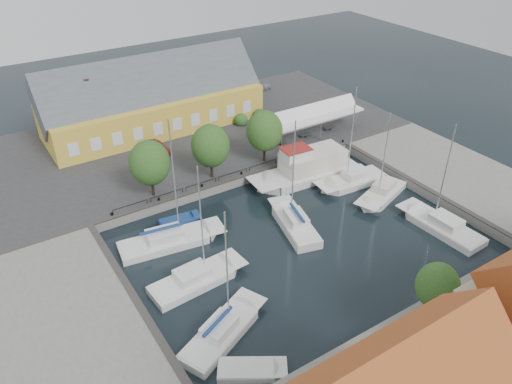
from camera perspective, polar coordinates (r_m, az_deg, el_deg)
ground at (r=49.04m, az=3.80°, el=-4.63°), size 140.00×140.00×0.00m
north_quay at (r=65.88m, az=-8.05°, el=5.91°), size 56.00×26.00×1.00m
west_quay at (r=41.10m, az=-20.98°, el=-15.18°), size 12.00×24.00×1.00m
east_quay at (r=61.55m, az=21.79°, el=1.76°), size 12.00×24.00×1.00m
south_bank at (r=38.80m, az=23.48°, el=-19.51°), size 56.00×14.00×1.00m
quay_edge_fittings at (r=51.61m, az=0.77°, el=-1.03°), size 56.00×24.72×0.40m
warehouse at (r=67.98m, az=-12.29°, el=9.96°), size 28.56×14.00×9.55m
tent_canopy at (r=64.67m, az=6.46°, el=8.62°), size 14.00×4.00×2.83m
quay_trees at (r=54.26m, az=-5.23°, el=5.26°), size 18.20×4.20×6.30m
car_silver at (r=79.84m, az=0.26°, el=11.94°), size 4.14×1.82×1.39m
car_red at (r=61.91m, az=-11.33°, el=4.98°), size 2.41×4.27×1.33m
center_sailboat at (r=49.50m, az=4.41°, el=-3.74°), size 4.47×8.79×11.79m
trawler at (r=57.60m, az=5.92°, el=2.56°), size 13.55×4.81×5.00m
east_boat_a at (r=57.51m, az=10.97°, el=1.18°), size 8.84×3.53×12.17m
east_boat_b at (r=55.75m, az=14.12°, el=-0.33°), size 8.05×4.88×10.66m
east_boat_c at (r=52.47m, az=20.41°, el=-3.79°), size 3.27×9.26×11.54m
west_boat_a at (r=48.03m, az=-9.84°, el=-5.61°), size 10.45×4.25×13.25m
west_boat_c at (r=43.53m, az=-6.83°, el=-10.00°), size 8.93×3.44×11.75m
west_boat_d at (r=39.21m, az=-3.84°, el=-15.75°), size 8.75×5.88×11.44m
launch_sw at (r=37.11m, az=-0.61°, el=-19.82°), size 5.10×4.15×0.98m
launch_nw at (r=50.75m, az=-8.71°, el=-3.42°), size 4.34×2.11×0.88m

